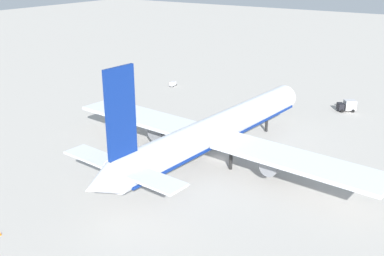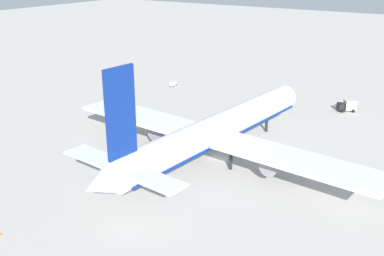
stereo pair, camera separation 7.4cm
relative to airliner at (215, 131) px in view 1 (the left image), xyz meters
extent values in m
plane|color=#ADA8A0|center=(1.40, -0.18, -6.58)|extent=(600.00, 600.00, 0.00)
cylinder|color=silver|center=(1.40, -0.18, 0.21)|extent=(57.96, 11.27, 6.06)
cone|color=silver|center=(32.52, -3.02, 0.21)|extent=(5.37, 6.36, 5.94)
cone|color=silver|center=(-30.32, 2.72, 0.21)|extent=(6.56, 6.29, 5.76)
cube|color=navy|center=(-25.31, 2.26, 10.58)|extent=(6.02, 1.04, 14.68)
cube|color=silver|center=(-25.20, 8.90, 1.42)|extent=(5.42, 11.77, 0.36)
cube|color=silver|center=(-26.41, -4.28, 1.42)|extent=(5.42, 11.77, 0.36)
cube|color=silver|center=(0.27, 19.10, -0.70)|extent=(11.88, 32.81, 0.70)
cylinder|color=slate|center=(0.83, 14.21, -3.07)|extent=(5.71, 4.50, 4.03)
cube|color=silver|center=(-3.20, -18.93, -0.70)|extent=(11.88, 32.81, 0.70)
cylinder|color=slate|center=(-1.77, -14.22, -2.90)|extent=(5.90, 4.18, 3.69)
cylinder|color=black|center=(21.50, -2.01, -4.70)|extent=(0.70, 0.70, 3.75)
cylinder|color=black|center=(-1.01, 5.09, -4.70)|extent=(0.70, 0.70, 3.75)
cylinder|color=black|center=(-1.92, -4.92, -4.70)|extent=(0.70, 0.70, 3.75)
cube|color=navy|center=(1.40, -0.18, -1.46)|extent=(55.63, 10.76, 0.50)
cube|color=black|center=(47.22, -12.55, -5.22)|extent=(2.85, 2.61, 1.82)
cube|color=#B2B2B7|center=(48.73, -14.65, -4.79)|extent=(3.75, 3.86, 2.67)
cube|color=black|center=(46.93, -12.14, -4.76)|extent=(1.73, 1.28, 0.80)
cylinder|color=black|center=(46.30, -13.39, -6.13)|extent=(0.77, 0.91, 0.90)
cylinder|color=black|center=(48.31, -11.94, -6.13)|extent=(0.77, 0.91, 0.90)
cylinder|color=black|center=(48.10, -15.88, -6.13)|extent=(0.77, 0.91, 0.90)
cylinder|color=black|center=(50.10, -14.43, -6.13)|extent=(0.77, 0.91, 0.90)
cube|color=gray|center=(43.32, 41.71, -6.30)|extent=(3.08, 1.72, 0.15)
cylinder|color=#333338|center=(41.56, 41.52, -6.30)|extent=(0.61, 0.15, 0.08)
cube|color=silver|center=(43.32, 41.71, -5.68)|extent=(2.60, 1.53, 1.10)
cylinder|color=black|center=(42.28, 40.89, -6.38)|extent=(0.41, 0.16, 0.40)
cylinder|color=black|center=(42.13, 42.28, -6.38)|extent=(0.41, 0.16, 0.40)
cylinder|color=black|center=(44.51, 41.14, -6.38)|extent=(0.41, 0.16, 0.40)
cylinder|color=black|center=(44.35, 42.53, -6.38)|extent=(0.41, 0.16, 0.40)
cone|color=orange|center=(-41.74, 13.27, -6.30)|extent=(0.36, 0.36, 0.55)
camera|label=1|loc=(-74.76, -43.53, 32.97)|focal=42.22mm
camera|label=2|loc=(-74.72, -43.59, 32.97)|focal=42.22mm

